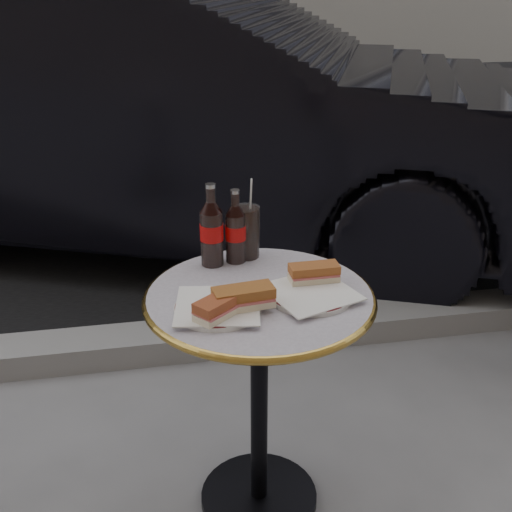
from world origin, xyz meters
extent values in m
plane|color=slate|center=(0.00, 0.00, 0.00)|extent=(80.00, 80.00, 0.00)
cube|color=black|center=(0.00, 5.00, 0.00)|extent=(40.00, 8.00, 0.00)
cube|color=gray|center=(0.00, 0.90, 0.05)|extent=(40.00, 0.20, 0.12)
cylinder|color=white|center=(-0.12, -0.07, 0.74)|extent=(0.28, 0.28, 0.01)
cylinder|color=silver|center=(0.13, -0.04, 0.74)|extent=(0.25, 0.25, 0.01)
cube|color=#964526|center=(-0.12, -0.12, 0.77)|extent=(0.15, 0.14, 0.05)
cube|color=#965626|center=(-0.06, -0.09, 0.77)|extent=(0.16, 0.09, 0.05)
cube|color=#995227|center=(0.15, 0.02, 0.77)|extent=(0.14, 0.06, 0.05)
cylinder|color=black|center=(0.01, 0.24, 0.81)|extent=(0.08, 0.08, 0.16)
imported|color=black|center=(-0.07, 2.20, 0.76)|extent=(3.22, 4.89, 1.52)
camera|label=1|loc=(-0.29, -1.48, 1.53)|focal=45.00mm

